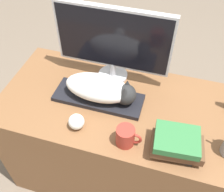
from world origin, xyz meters
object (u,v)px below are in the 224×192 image
(monitor, at_px, (113,41))
(baseball, at_px, (76,122))
(cat, at_px, (102,89))
(book_stack, at_px, (177,144))
(coffee_mug, at_px, (126,136))
(keyboard, at_px, (98,98))

(monitor, bearing_deg, baseball, -98.98)
(cat, bearing_deg, baseball, -108.03)
(monitor, height_order, book_stack, monitor)
(baseball, bearing_deg, monitor, 81.02)
(cat, distance_m, coffee_mug, 0.28)
(coffee_mug, height_order, book_stack, book_stack)
(monitor, bearing_deg, coffee_mug, -65.82)
(cat, relative_size, monitor, 0.61)
(cat, bearing_deg, keyboard, -180.00)
(keyboard, distance_m, cat, 0.08)
(monitor, height_order, baseball, monitor)
(monitor, xyz_separation_m, baseball, (-0.06, -0.39, -0.20))
(cat, distance_m, baseball, 0.21)
(baseball, height_order, book_stack, book_stack)
(keyboard, height_order, coffee_mug, coffee_mug)
(cat, relative_size, coffee_mug, 3.11)
(coffee_mug, height_order, baseball, coffee_mug)
(baseball, bearing_deg, book_stack, -0.30)
(monitor, distance_m, baseball, 0.44)
(baseball, xyz_separation_m, book_stack, (0.46, -0.00, 0.02))
(book_stack, bearing_deg, baseball, 179.70)
(keyboard, relative_size, baseball, 6.06)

